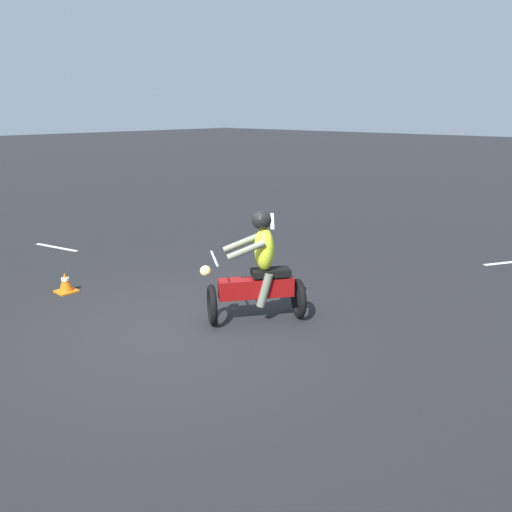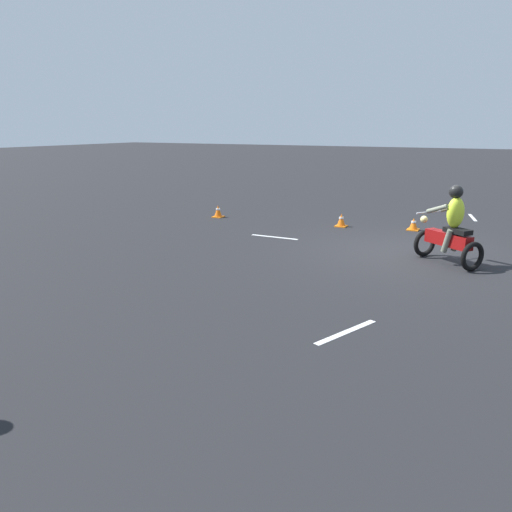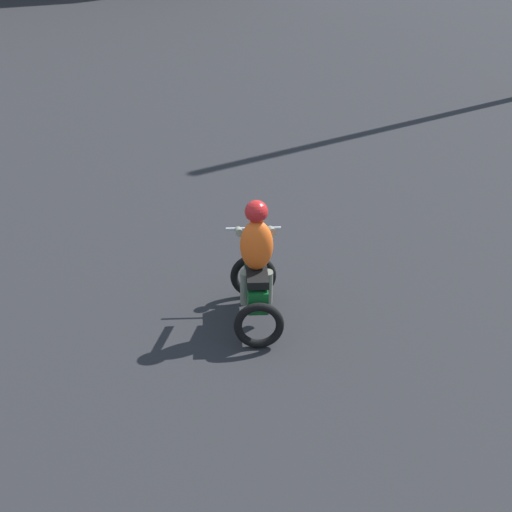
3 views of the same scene
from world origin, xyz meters
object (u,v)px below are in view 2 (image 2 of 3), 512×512
object	(u,v)px
traffic_cone_near_left	(341,220)
traffic_cone_near_right	(218,211)
motorcycle_rider_foreground	(451,230)
traffic_cone_far_center	(413,224)

from	to	relation	value
traffic_cone_near_left	traffic_cone_near_right	size ratio (longest dim) A/B	0.98
motorcycle_rider_foreground	traffic_cone_near_right	xyz separation A→B (m)	(7.21, -2.47, -0.54)
motorcycle_rider_foreground	traffic_cone_near_left	xyz separation A→B (m)	(3.26, -2.81, -0.54)
motorcycle_rider_foreground	traffic_cone_near_right	world-z (taller)	motorcycle_rider_foreground
motorcycle_rider_foreground	traffic_cone_near_left	world-z (taller)	motorcycle_rider_foreground
traffic_cone_near_left	traffic_cone_far_center	distance (m)	1.99
traffic_cone_near_right	traffic_cone_far_center	distance (m)	5.94
motorcycle_rider_foreground	traffic_cone_near_left	size ratio (longest dim) A/B	4.39
motorcycle_rider_foreground	traffic_cone_far_center	distance (m)	3.56
traffic_cone_near_left	traffic_cone_far_center	xyz separation A→B (m)	(-1.94, -0.44, -0.02)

